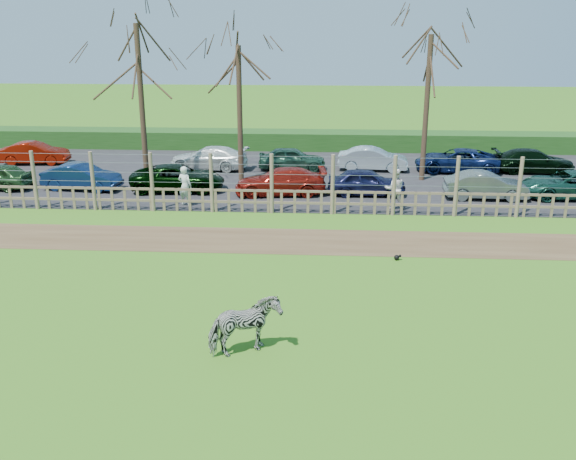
# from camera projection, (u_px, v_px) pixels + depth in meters

# --- Properties ---
(ground) EXTENTS (120.00, 120.00, 0.00)m
(ground) POSITION_uv_depth(u_px,v_px,m) (250.00, 291.00, 19.16)
(ground) COLOR #65A42A
(ground) RESTS_ON ground
(dirt_strip) EXTENTS (34.00, 2.80, 0.01)m
(dirt_strip) POSITION_uv_depth(u_px,v_px,m) (264.00, 241.00, 23.42)
(dirt_strip) COLOR brown
(dirt_strip) RESTS_ON ground
(asphalt) EXTENTS (44.00, 13.00, 0.04)m
(asphalt) POSITION_uv_depth(u_px,v_px,m) (283.00, 176.00, 32.88)
(asphalt) COLOR #232326
(asphalt) RESTS_ON ground
(hedge) EXTENTS (46.00, 2.00, 1.10)m
(hedge) POSITION_uv_depth(u_px,v_px,m) (290.00, 140.00, 39.34)
(hedge) COLOR #1E4716
(hedge) RESTS_ON ground
(fence) EXTENTS (30.16, 0.16, 2.50)m
(fence) POSITION_uv_depth(u_px,v_px,m) (272.00, 194.00, 26.48)
(fence) COLOR brown
(fence) RESTS_ON ground
(tree_left) EXTENTS (4.80, 4.80, 7.88)m
(tree_left) POSITION_uv_depth(u_px,v_px,m) (139.00, 66.00, 29.58)
(tree_left) COLOR #3D2B1E
(tree_left) RESTS_ON ground
(tree_mid) EXTENTS (4.80, 4.80, 6.83)m
(tree_mid) POSITION_uv_depth(u_px,v_px,m) (239.00, 81.00, 30.51)
(tree_mid) COLOR #3D2B1E
(tree_mid) RESTS_ON ground
(tree_right) EXTENTS (4.80, 4.80, 7.35)m
(tree_right) POSITION_uv_depth(u_px,v_px,m) (429.00, 73.00, 30.35)
(tree_right) COLOR #3D2B1E
(tree_right) RESTS_ON ground
(zebra) EXTENTS (1.89, 1.54, 1.46)m
(zebra) POSITION_uv_depth(u_px,v_px,m) (245.00, 326.00, 15.36)
(zebra) COLOR gray
(zebra) RESTS_ON ground
(visitor_a) EXTENTS (0.73, 0.60, 1.72)m
(visitor_a) POSITION_uv_depth(u_px,v_px,m) (185.00, 186.00, 27.38)
(visitor_a) COLOR silver
(visitor_a) RESTS_ON asphalt
(visitor_b) EXTENTS (0.86, 0.68, 1.72)m
(visitor_b) POSITION_uv_depth(u_px,v_px,m) (395.00, 189.00, 26.90)
(visitor_b) COLOR white
(visitor_b) RESTS_ON asphalt
(crow) EXTENTS (0.24, 0.18, 0.20)m
(crow) POSITION_uv_depth(u_px,v_px,m) (397.00, 257.00, 21.53)
(crow) COLOR black
(crow) RESTS_ON ground
(car_1) EXTENTS (3.76, 1.67, 1.20)m
(car_1) POSITION_uv_depth(u_px,v_px,m) (82.00, 177.00, 30.02)
(car_1) COLOR #0F264E
(car_1) RESTS_ON asphalt
(car_2) EXTENTS (4.44, 2.27, 1.20)m
(car_2) POSITION_uv_depth(u_px,v_px,m) (178.00, 178.00, 29.81)
(car_2) COLOR black
(car_2) RESTS_ON asphalt
(car_3) EXTENTS (4.29, 2.10, 1.20)m
(car_3) POSITION_uv_depth(u_px,v_px,m) (281.00, 181.00, 29.19)
(car_3) COLOR maroon
(car_3) RESTS_ON asphalt
(car_4) EXTENTS (3.53, 1.43, 1.20)m
(car_4) POSITION_uv_depth(u_px,v_px,m) (367.00, 182.00, 29.11)
(car_4) COLOR #15183B
(car_4) RESTS_ON asphalt
(car_5) EXTENTS (3.67, 1.36, 1.20)m
(car_5) POSITION_uv_depth(u_px,v_px,m) (486.00, 186.00, 28.49)
(car_5) COLOR #56605C
(car_5) RESTS_ON asphalt
(car_6) EXTENTS (4.36, 2.08, 1.20)m
(car_6) POSITION_uv_depth(u_px,v_px,m) (569.00, 185.00, 28.66)
(car_6) COLOR #164536
(car_6) RESTS_ON asphalt
(car_7) EXTENTS (3.75, 1.62, 1.20)m
(car_7) POSITION_uv_depth(u_px,v_px,m) (35.00, 153.00, 35.25)
(car_7) COLOR maroon
(car_7) RESTS_ON asphalt
(car_9) EXTENTS (4.32, 2.19, 1.20)m
(car_9) POSITION_uv_depth(u_px,v_px,m) (209.00, 158.00, 34.03)
(car_9) COLOR white
(car_9) RESTS_ON asphalt
(car_10) EXTENTS (3.61, 1.64, 1.20)m
(car_10) POSITION_uv_depth(u_px,v_px,m) (292.00, 159.00, 33.89)
(car_10) COLOR #254E39
(car_10) RESTS_ON asphalt
(car_11) EXTENTS (3.74, 1.57, 1.20)m
(car_11) POSITION_uv_depth(u_px,v_px,m) (373.00, 159.00, 33.79)
(car_11) COLOR #ACBEC4
(car_11) RESTS_ON asphalt
(car_12) EXTENTS (4.51, 2.44, 1.20)m
(car_12) POSITION_uv_depth(u_px,v_px,m) (457.00, 160.00, 33.44)
(car_12) COLOR #0D1A46
(car_12) RESTS_ON asphalt
(car_13) EXTENTS (4.15, 1.73, 1.20)m
(car_13) POSITION_uv_depth(u_px,v_px,m) (534.00, 161.00, 33.31)
(car_13) COLOR black
(car_13) RESTS_ON asphalt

